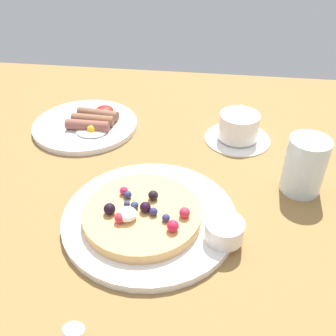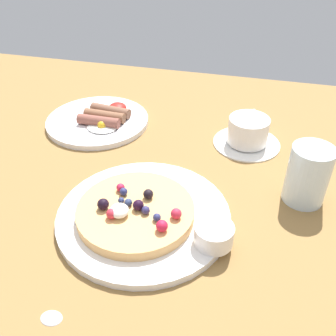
{
  "view_description": "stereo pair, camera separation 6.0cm",
  "coord_description": "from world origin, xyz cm",
  "px_view_note": "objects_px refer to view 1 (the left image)",
  "views": [
    {
      "loc": [
        11.7,
        -48.28,
        43.31
      ],
      "look_at": [
        4.52,
        4.63,
        4.0
      ],
      "focal_mm": 40.76,
      "sensor_mm": 36.0,
      "label": 1
    },
    {
      "loc": [
        17.6,
        -47.13,
        43.31
      ],
      "look_at": [
        4.52,
        4.63,
        4.0
      ],
      "focal_mm": 40.76,
      "sensor_mm": 36.0,
      "label": 2
    }
  ],
  "objects_px": {
    "breakfast_plate": "(86,125)",
    "coffee_cup": "(239,125)",
    "pancake_plate": "(150,217)",
    "water_glass": "(305,165)",
    "syrup_ramekin": "(224,230)",
    "coffee_saucer": "(237,138)"
  },
  "relations": [
    {
      "from": "breakfast_plate",
      "to": "coffee_cup",
      "type": "bearing_deg",
      "value": -0.56
    },
    {
      "from": "pancake_plate",
      "to": "water_glass",
      "type": "xyz_separation_m",
      "value": [
        0.25,
        0.12,
        0.04
      ]
    },
    {
      "from": "syrup_ramekin",
      "to": "pancake_plate",
      "type": "bearing_deg",
      "value": 163.53
    },
    {
      "from": "water_glass",
      "to": "syrup_ramekin",
      "type": "bearing_deg",
      "value": -131.44
    },
    {
      "from": "coffee_cup",
      "to": "water_glass",
      "type": "xyz_separation_m",
      "value": [
        0.11,
        -0.15,
        0.02
      ]
    },
    {
      "from": "breakfast_plate",
      "to": "water_glass",
      "type": "xyz_separation_m",
      "value": [
        0.44,
        -0.16,
        0.05
      ]
    },
    {
      "from": "coffee_saucer",
      "to": "water_glass",
      "type": "distance_m",
      "value": 0.19
    },
    {
      "from": "pancake_plate",
      "to": "breakfast_plate",
      "type": "relative_size",
      "value": 1.22
    },
    {
      "from": "coffee_saucer",
      "to": "coffee_cup",
      "type": "xyz_separation_m",
      "value": [
        0.0,
        0.0,
        0.03
      ]
    },
    {
      "from": "syrup_ramekin",
      "to": "water_glass",
      "type": "relative_size",
      "value": 0.57
    },
    {
      "from": "breakfast_plate",
      "to": "coffee_cup",
      "type": "xyz_separation_m",
      "value": [
        0.34,
        -0.0,
        0.03
      ]
    },
    {
      "from": "syrup_ramekin",
      "to": "coffee_cup",
      "type": "relative_size",
      "value": 0.52
    },
    {
      "from": "pancake_plate",
      "to": "water_glass",
      "type": "distance_m",
      "value": 0.28
    },
    {
      "from": "syrup_ramekin",
      "to": "breakfast_plate",
      "type": "bearing_deg",
      "value": 135.36
    },
    {
      "from": "pancake_plate",
      "to": "syrup_ramekin",
      "type": "distance_m",
      "value": 0.12
    },
    {
      "from": "pancake_plate",
      "to": "water_glass",
      "type": "height_order",
      "value": "water_glass"
    },
    {
      "from": "syrup_ramekin",
      "to": "coffee_saucer",
      "type": "relative_size",
      "value": 0.42
    },
    {
      "from": "syrup_ramekin",
      "to": "water_glass",
      "type": "xyz_separation_m",
      "value": [
        0.13,
        0.15,
        0.02
      ]
    },
    {
      "from": "breakfast_plate",
      "to": "water_glass",
      "type": "relative_size",
      "value": 2.24
    },
    {
      "from": "syrup_ramekin",
      "to": "breakfast_plate",
      "type": "relative_size",
      "value": 0.25
    },
    {
      "from": "coffee_cup",
      "to": "water_glass",
      "type": "distance_m",
      "value": 0.19
    },
    {
      "from": "pancake_plate",
      "to": "coffee_cup",
      "type": "relative_size",
      "value": 2.49
    }
  ]
}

